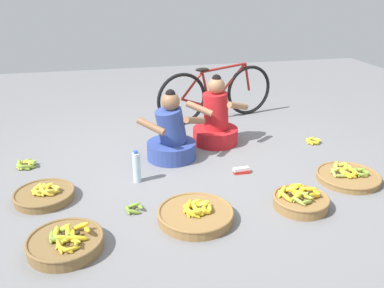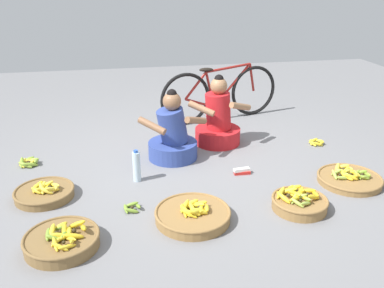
% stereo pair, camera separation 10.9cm
% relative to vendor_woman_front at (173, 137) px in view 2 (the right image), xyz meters
% --- Properties ---
extents(ground_plane, '(10.00, 10.00, 0.00)m').
position_rel_vendor_woman_front_xyz_m(ground_plane, '(0.11, -0.30, -0.24)').
color(ground_plane, slate).
extents(vendor_woman_front, '(0.74, 0.54, 0.75)m').
position_rel_vendor_woman_front_xyz_m(vendor_woman_front, '(0.00, 0.00, 0.00)').
color(vendor_woman_front, '#334793').
rests_on(vendor_woman_front, ground).
extents(vendor_woman_behind, '(0.74, 0.52, 0.81)m').
position_rel_vendor_woman_front_xyz_m(vendor_woman_behind, '(0.57, 0.32, 0.02)').
color(vendor_woman_behind, red).
rests_on(vendor_woman_behind, ground).
extents(bicycle_leaning, '(1.67, 0.44, 0.73)m').
position_rel_vendor_woman_front_xyz_m(bicycle_leaning, '(0.81, 1.14, 0.12)').
color(bicycle_leaning, black).
rests_on(bicycle_leaning, ground).
extents(banana_basket_mid_right, '(0.61, 0.61, 0.15)m').
position_rel_vendor_woman_front_xyz_m(banana_basket_mid_right, '(-0.03, -1.24, -0.19)').
color(banana_basket_mid_right, olive).
rests_on(banana_basket_mid_right, ground).
extents(banana_basket_front_center, '(0.60, 0.60, 0.14)m').
position_rel_vendor_woman_front_xyz_m(banana_basket_front_center, '(1.55, -0.88, -0.20)').
color(banana_basket_front_center, olive).
rests_on(banana_basket_front_center, ground).
extents(banana_basket_back_left, '(0.52, 0.52, 0.15)m').
position_rel_vendor_woman_front_xyz_m(banana_basket_back_left, '(-1.24, -0.63, -0.19)').
color(banana_basket_back_left, brown).
rests_on(banana_basket_back_left, ground).
extents(banana_basket_back_center, '(0.47, 0.47, 0.17)m').
position_rel_vendor_woman_front_xyz_m(banana_basket_back_center, '(0.88, -1.23, -0.18)').
color(banana_basket_back_center, olive).
rests_on(banana_basket_back_center, ground).
extents(banana_basket_front_left, '(0.55, 0.55, 0.18)m').
position_rel_vendor_woman_front_xyz_m(banana_basket_front_left, '(-1.02, -1.41, -0.18)').
color(banana_basket_front_left, brown).
rests_on(banana_basket_front_left, ground).
extents(loose_bananas_near_vendor, '(0.15, 0.15, 0.06)m').
position_rel_vendor_woman_front_xyz_m(loose_bananas_near_vendor, '(-0.50, -0.99, -0.21)').
color(loose_bananas_near_vendor, olive).
rests_on(loose_bananas_near_vendor, ground).
extents(loose_bananas_near_bicycle, '(0.19, 0.19, 0.07)m').
position_rel_vendor_woman_front_xyz_m(loose_bananas_near_bicycle, '(1.68, 0.06, -0.21)').
color(loose_bananas_near_bicycle, yellow).
rests_on(loose_bananas_near_bicycle, ground).
extents(loose_bananas_mid_left, '(0.22, 0.23, 0.10)m').
position_rel_vendor_woman_front_xyz_m(loose_bananas_mid_left, '(-1.49, 0.10, -0.21)').
color(loose_bananas_mid_left, '#8CAD38').
rests_on(loose_bananas_mid_left, ground).
extents(water_bottle, '(0.07, 0.07, 0.32)m').
position_rel_vendor_woman_front_xyz_m(water_bottle, '(-0.41, -0.46, -0.09)').
color(water_bottle, silver).
rests_on(water_bottle, ground).
extents(packet_carton_stack, '(0.17, 0.06, 0.06)m').
position_rel_vendor_woman_front_xyz_m(packet_carton_stack, '(0.61, -0.52, -0.21)').
color(packet_carton_stack, red).
rests_on(packet_carton_stack, ground).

